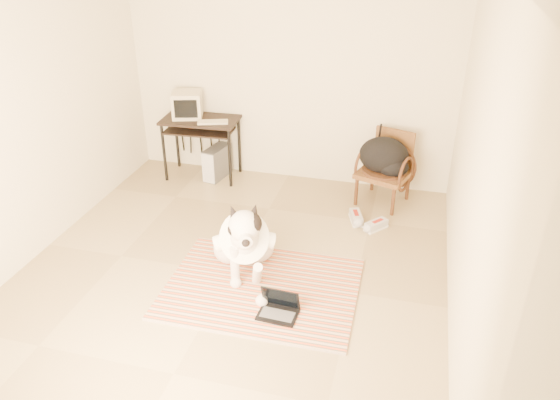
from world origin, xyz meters
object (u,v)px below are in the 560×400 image
at_px(dog, 244,240).
at_px(crt_monitor, 187,105).
at_px(computer_desk, 200,128).
at_px(pc_tower, 217,163).
at_px(laptop, 279,308).
at_px(backpack, 385,157).
at_px(rattan_chair, 386,168).

distance_m(dog, crt_monitor, 2.42).
height_order(computer_desk, pc_tower, computer_desk).
relative_size(laptop, computer_desk, 0.36).
relative_size(computer_desk, backpack, 1.67).
height_order(pc_tower, backpack, backpack).
bearing_deg(rattan_chair, backpack, -114.27).
height_order(rattan_chair, backpack, rattan_chair).
distance_m(crt_monitor, pc_tower, 0.82).
relative_size(pc_tower, rattan_chair, 0.56).
bearing_deg(dog, backpack, 57.42).
bearing_deg(backpack, pc_tower, 176.39).
bearing_deg(laptop, dog, 131.75).
bearing_deg(dog, crt_monitor, 125.05).
height_order(crt_monitor, pc_tower, crt_monitor).
distance_m(crt_monitor, backpack, 2.51).
bearing_deg(dog, computer_desk, 122.07).
height_order(crt_monitor, rattan_chair, crt_monitor).
height_order(laptop, crt_monitor, crt_monitor).
distance_m(dog, laptop, 0.77).
xyz_separation_m(crt_monitor, backpack, (2.48, -0.16, -0.36)).
bearing_deg(computer_desk, rattan_chair, -1.83).
bearing_deg(pc_tower, crt_monitor, 176.10).
height_order(crt_monitor, backpack, crt_monitor).
bearing_deg(laptop, rattan_chair, 74.01).
relative_size(laptop, pc_tower, 0.74).
bearing_deg(backpack, laptop, -105.85).
xyz_separation_m(computer_desk, backpack, (2.30, -0.11, -0.10)).
bearing_deg(rattan_chair, computer_desk, 178.17).
distance_m(dog, computer_desk, 2.24).
bearing_deg(laptop, computer_desk, 124.43).
distance_m(computer_desk, crt_monitor, 0.32).
xyz_separation_m(laptop, computer_desk, (-1.65, 2.41, 0.59)).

